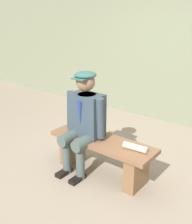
# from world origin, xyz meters

# --- Properties ---
(ground_plane) EXTENTS (30.00, 30.00, 0.00)m
(ground_plane) POSITION_xyz_m (0.00, 0.00, 0.00)
(ground_plane) COLOR gray
(bench) EXTENTS (1.40, 0.44, 0.48)m
(bench) POSITION_xyz_m (0.00, 0.00, 0.31)
(bench) COLOR brown
(bench) RESTS_ON ground
(seated_man) EXTENTS (0.59, 0.59, 1.32)m
(seated_man) POSITION_xyz_m (0.24, 0.06, 0.73)
(seated_man) COLOR #32414D
(seated_man) RESTS_ON ground
(rolled_magazine) EXTENTS (0.30, 0.11, 0.08)m
(rolled_magazine) POSITION_xyz_m (-0.47, -0.01, 0.52)
(rolled_magazine) COLOR beige
(rolled_magazine) RESTS_ON bench
(stadium_wall) EXTENTS (12.00, 0.24, 2.37)m
(stadium_wall) POSITION_xyz_m (0.00, -2.29, 1.18)
(stadium_wall) COLOR gray
(stadium_wall) RESTS_ON ground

